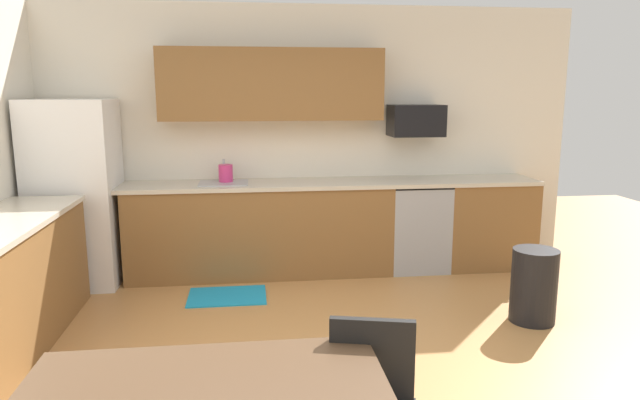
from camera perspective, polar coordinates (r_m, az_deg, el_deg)
ground_plane at (r=3.85m, az=1.96°, el=-17.67°), size 12.00×12.00×0.00m
wall_back at (r=6.03m, az=-1.97°, el=6.20°), size 5.80×0.10×2.70m
cabinet_run_back at (r=5.81m, az=-5.93°, el=-3.05°), size 2.62×0.60×0.90m
cabinet_run_back_right at (r=6.31m, az=16.17°, el=-2.29°), size 0.93×0.60×0.90m
cabinet_run_left at (r=4.70m, az=-28.96°, el=-7.72°), size 0.60×2.00×0.90m
countertop_back at (r=5.74m, az=-1.63°, el=1.63°), size 4.80×0.64×0.04m
upper_cabinets_back at (r=5.77m, az=-4.83°, el=11.42°), size 2.20×0.34×0.70m
refrigerator at (r=5.87m, az=-23.23°, el=0.59°), size 0.76×0.70×1.76m
oven_range at (r=6.05m, az=9.50°, el=-2.52°), size 0.60×0.60×0.91m
microwave at (r=6.00m, az=9.55°, el=7.84°), size 0.54×0.36×0.32m
sink_basin at (r=5.72m, az=-9.59°, el=1.06°), size 0.48×0.40×0.14m
sink_faucet at (r=5.88m, az=-9.57°, el=2.89°), size 0.02×0.02×0.24m
trash_bin at (r=4.94m, az=20.58°, el=-8.01°), size 0.36×0.36×0.60m
floor_mat at (r=5.32m, az=-9.25°, el=-9.45°), size 0.70×0.50×0.01m
kettle at (r=5.75m, az=-9.40°, el=2.52°), size 0.14×0.14×0.20m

